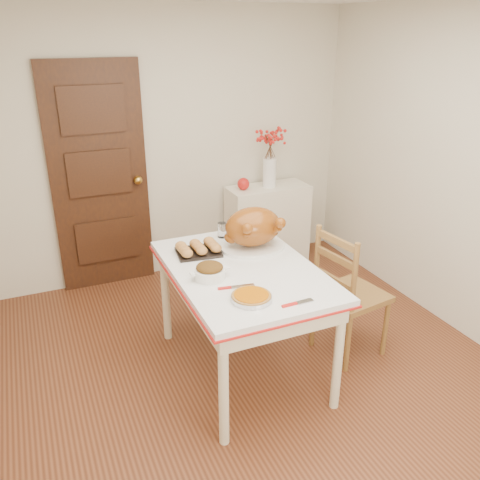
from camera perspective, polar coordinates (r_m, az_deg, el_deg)
name	(u,v)px	position (r m, az deg, el deg)	size (l,w,h in m)	color
floor	(264,383)	(3.65, 2.72, -15.86)	(3.50, 4.00, 0.00)	#4A2312
wall_back	(173,148)	(4.83, -7.67, 10.36)	(3.50, 0.00, 2.50)	beige
door_back	(100,179)	(4.72, -15.65, 6.65)	(0.85, 0.06, 2.06)	black
sideboard	(267,225)	(5.19, 3.12, 1.75)	(0.82, 0.36, 0.82)	white
kitchen_table	(243,320)	(3.54, 0.33, -9.08)	(0.93, 1.36, 0.82)	white
chair_oak	(352,292)	(3.79, 12.58, -5.76)	(0.44, 0.44, 1.00)	brown
berry_vase	(270,157)	(4.99, 3.41, 9.38)	(0.31, 0.31, 0.60)	white
apple	(243,184)	(4.93, 0.38, 6.39)	(0.12, 0.12, 0.12)	red
turkey_platter	(253,229)	(3.58, 1.48, 1.27)	(0.48, 0.38, 0.30)	brown
pumpkin_pie	(251,296)	(2.95, 1.29, -6.40)	(0.24, 0.24, 0.05)	#AF5501
stuffing_dish	(210,271)	(3.19, -3.46, -3.52)	(0.26, 0.20, 0.10)	#462F0C
rolls_tray	(198,248)	(3.54, -4.75, -0.94)	(0.30, 0.24, 0.08)	#B97238
pie_server	(297,303)	(2.94, 6.54, -7.09)	(0.20, 0.06, 0.01)	silver
carving_knife	(236,287)	(3.10, -0.43, -5.31)	(0.23, 0.06, 0.01)	silver
drinking_glass	(222,230)	(3.81, -2.06, 1.13)	(0.07, 0.07, 0.11)	white
shaker_pair	(249,228)	(3.88, 0.99, 1.43)	(0.09, 0.04, 0.09)	white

